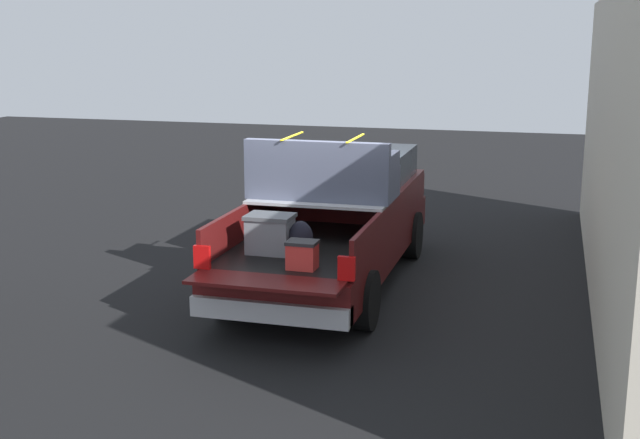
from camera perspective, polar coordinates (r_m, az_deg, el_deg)
The scene contains 3 objects.
ground_plane at distance 12.32m, azimuth 0.76°, elevation -4.40°, with size 40.00×40.00×0.00m, color black.
pickup_truck at distance 12.40m, azimuth 1.17°, elevation 0.21°, with size 6.05×2.06×2.23m.
building_facade at distance 11.77m, azimuth 19.52°, elevation 4.42°, with size 11.46×0.36×4.15m, color beige.
Camera 1 is at (-11.37, -3.03, 3.64)m, focal length 46.73 mm.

